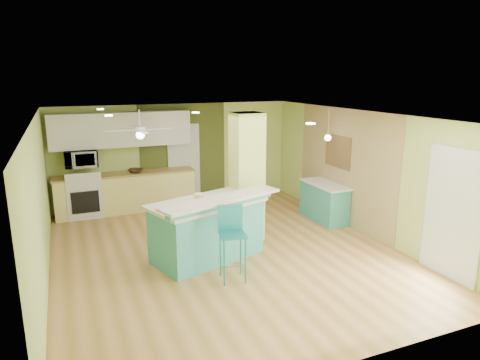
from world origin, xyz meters
name	(u,v)px	position (x,y,z in m)	size (l,w,h in m)	color
floor	(225,252)	(0.00, 0.00, -0.01)	(6.00, 7.00, 0.01)	olive
ceiling	(224,116)	(0.00, 0.00, 2.50)	(6.00, 7.00, 0.01)	white
wall_back	(175,154)	(0.00, 3.50, 1.25)	(6.00, 0.01, 2.50)	#BBD06F
wall_front	(342,264)	(0.00, -3.50, 1.25)	(6.00, 0.01, 2.50)	#BBD06F
wall_left	(40,206)	(-3.00, 0.00, 1.25)	(0.01, 7.00, 2.50)	#BBD06F
wall_right	(362,172)	(3.00, 0.00, 1.25)	(0.01, 7.00, 2.50)	#BBD06F
wood_panel	(344,167)	(2.99, 0.60, 1.25)	(0.02, 3.40, 2.50)	#997F57
olive_accent	(183,154)	(0.20, 3.49, 1.25)	(2.20, 0.02, 2.50)	#454F1F
interior_door	(184,163)	(0.20, 3.46, 1.00)	(0.82, 0.05, 2.00)	silver
french_door	(453,214)	(2.97, -2.30, 1.05)	(0.04, 1.08, 2.10)	white
column	(247,177)	(0.65, 0.50, 1.25)	(0.55, 0.55, 2.50)	#BFDC66
kitchen_run	(127,192)	(-1.30, 3.20, 0.47)	(3.25, 0.63, 0.94)	#ECDC7B
stove	(84,197)	(-2.25, 3.19, 0.46)	(0.76, 0.66, 1.08)	silver
upper_cabinets	(122,130)	(-1.30, 3.32, 1.95)	(3.20, 0.34, 0.80)	silver
microwave	(81,159)	(-2.25, 3.20, 1.35)	(0.70, 0.48, 0.39)	white
ceiling_fan	(140,130)	(-1.10, 2.00, 2.08)	(1.41, 1.41, 0.61)	silver
pendant_lamp	(328,138)	(2.65, 0.75, 1.88)	(0.14, 0.14, 0.69)	white
wall_decor	(338,152)	(2.96, 0.80, 1.55)	(0.03, 0.90, 0.70)	brown
peninsula	(208,228)	(-0.37, -0.13, 0.56)	(2.38, 1.80, 1.20)	teal
bar_stool	(232,231)	(-0.27, -1.02, 0.80)	(0.46, 0.46, 1.20)	#1C7B80
side_counter	(324,202)	(2.70, 0.85, 0.42)	(0.55, 1.31, 0.84)	teal
fruit_bowl	(136,171)	(-1.07, 3.15, 0.98)	(0.35, 0.35, 0.09)	#3B2518
canister	(199,198)	(-0.52, -0.12, 1.12)	(0.15, 0.15, 0.16)	yellow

